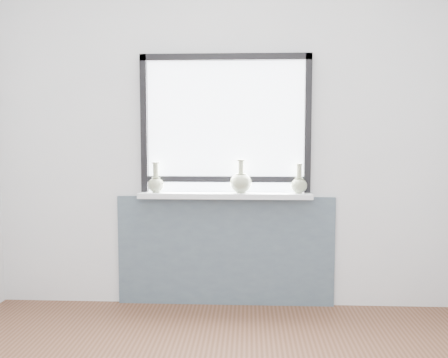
{
  "coord_description": "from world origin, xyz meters",
  "views": [
    {
      "loc": [
        0.18,
        -2.06,
        1.35
      ],
      "look_at": [
        0.0,
        1.55,
        1.02
      ],
      "focal_mm": 40.0,
      "sensor_mm": 36.0,
      "label": 1
    }
  ],
  "objects_px": {
    "windowsill": "(225,195)",
    "vase_b": "(241,182)",
    "vase_a": "(156,183)",
    "vase_c": "(299,184)"
  },
  "relations": [
    {
      "from": "vase_a",
      "to": "vase_c",
      "type": "relative_size",
      "value": 1.03
    },
    {
      "from": "vase_b",
      "to": "vase_c",
      "type": "distance_m",
      "value": 0.44
    },
    {
      "from": "windowsill",
      "to": "vase_a",
      "type": "xyz_separation_m",
      "value": [
        -0.53,
        -0.0,
        0.09
      ]
    },
    {
      "from": "windowsill",
      "to": "vase_b",
      "type": "height_order",
      "value": "vase_b"
    },
    {
      "from": "vase_a",
      "to": "vase_b",
      "type": "xyz_separation_m",
      "value": [
        0.65,
        -0.0,
        0.01
      ]
    },
    {
      "from": "vase_a",
      "to": "vase_b",
      "type": "bearing_deg",
      "value": -0.05
    },
    {
      "from": "windowsill",
      "to": "vase_b",
      "type": "relative_size",
      "value": 5.16
    },
    {
      "from": "windowsill",
      "to": "vase_a",
      "type": "height_order",
      "value": "vase_a"
    },
    {
      "from": "vase_a",
      "to": "vase_c",
      "type": "bearing_deg",
      "value": 0.18
    },
    {
      "from": "vase_a",
      "to": "vase_b",
      "type": "relative_size",
      "value": 0.92
    }
  ]
}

